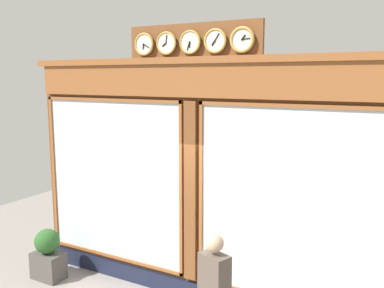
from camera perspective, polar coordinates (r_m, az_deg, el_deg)
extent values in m
cube|color=brown|center=(6.60, 0.64, -5.44)|extent=(6.09, 0.30, 3.69)
cube|color=brown|center=(6.22, -0.18, 8.59)|extent=(5.97, 0.08, 0.49)
cube|color=brown|center=(6.24, -0.09, 11.31)|extent=(6.21, 0.20, 0.10)
cube|color=silver|center=(5.92, 13.30, -8.35)|extent=(2.70, 0.02, 2.70)
cube|color=brown|center=(5.65, 13.74, 5.05)|extent=(2.80, 0.04, 0.05)
cube|color=brown|center=(6.38, 1.23, -6.82)|extent=(0.05, 0.04, 2.80)
cube|color=silver|center=(7.33, -10.73, -4.88)|extent=(2.70, 0.02, 2.70)
cube|color=brown|center=(7.12, -11.16, 5.90)|extent=(2.80, 0.04, 0.05)
cube|color=brown|center=(7.76, -10.52, -14.82)|extent=(2.80, 0.04, 0.05)
cube|color=brown|center=(8.25, -18.20, -3.63)|extent=(0.05, 0.04, 2.80)
cube|color=brown|center=(6.55, -1.50, -6.41)|extent=(0.05, 0.04, 2.80)
cube|color=brown|center=(6.47, -0.13, -6.60)|extent=(0.20, 0.10, 2.80)
cube|color=brown|center=(6.29, 0.09, 13.62)|extent=(2.17, 0.06, 0.55)
cylinder|color=silver|center=(5.87, 6.82, 13.89)|extent=(0.29, 0.02, 0.29)
torus|color=#B79347|center=(5.87, 6.81, 13.89)|extent=(0.36, 0.05, 0.36)
cube|color=black|center=(5.85, 7.01, 14.19)|extent=(0.06, 0.01, 0.07)
cube|color=black|center=(5.84, 7.33, 13.98)|extent=(0.12, 0.01, 0.03)
sphere|color=black|center=(5.86, 6.75, 13.90)|extent=(0.02, 0.02, 0.02)
cylinder|color=silver|center=(6.04, 3.17, 13.80)|extent=(0.29, 0.02, 0.29)
torus|color=#B79347|center=(6.03, 3.15, 13.80)|extent=(0.35, 0.04, 0.35)
cube|color=black|center=(6.03, 2.90, 13.51)|extent=(0.06, 0.01, 0.07)
cube|color=black|center=(6.01, 3.40, 14.30)|extent=(0.08, 0.01, 0.11)
sphere|color=black|center=(6.02, 3.09, 13.81)|extent=(0.02, 0.02, 0.02)
cylinder|color=silver|center=(6.22, -0.28, 13.67)|extent=(0.29, 0.02, 0.29)
torus|color=#B79347|center=(6.22, -0.29, 13.67)|extent=(0.35, 0.03, 0.35)
cube|color=black|center=(6.21, -0.38, 13.32)|extent=(0.03, 0.01, 0.08)
cube|color=black|center=(6.22, -0.52, 13.15)|extent=(0.05, 0.01, 0.12)
sphere|color=black|center=(6.21, -0.36, 13.68)|extent=(0.02, 0.02, 0.02)
cylinder|color=silver|center=(6.43, -3.50, 13.50)|extent=(0.29, 0.02, 0.29)
torus|color=#B79347|center=(6.43, -3.52, 13.50)|extent=(0.34, 0.03, 0.34)
cube|color=black|center=(6.43, -3.82, 13.29)|extent=(0.07, 0.01, 0.06)
cube|color=black|center=(6.42, -3.51, 14.05)|extent=(0.03, 0.01, 0.12)
sphere|color=black|center=(6.42, -3.59, 13.51)|extent=(0.02, 0.02, 0.02)
cylinder|color=silver|center=(6.66, -6.52, 13.31)|extent=(0.29, 0.02, 0.29)
torus|color=#B79347|center=(6.65, -6.54, 13.31)|extent=(0.35, 0.04, 0.35)
cube|color=black|center=(6.64, -6.64, 12.98)|extent=(0.03, 0.01, 0.08)
cube|color=black|center=(6.61, -6.21, 13.08)|extent=(0.11, 0.01, 0.07)
sphere|color=black|center=(6.64, -6.61, 13.32)|extent=(0.02, 0.02, 0.02)
cube|color=brown|center=(5.22, 3.05, -17.86)|extent=(0.41, 0.33, 0.62)
sphere|color=tan|center=(5.04, 3.10, -13.29)|extent=(0.22, 0.22, 0.22)
cube|color=#4C4742|center=(8.05, -18.90, -15.36)|extent=(0.56, 0.36, 0.47)
sphere|color=#285623|center=(7.88, -19.07, -12.38)|extent=(0.43, 0.43, 0.43)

